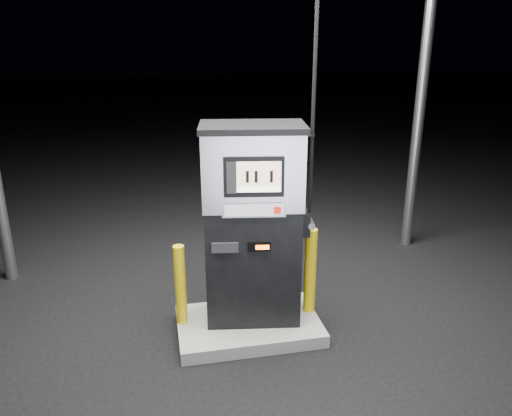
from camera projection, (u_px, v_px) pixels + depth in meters
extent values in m
plane|color=black|center=(249.00, 331.00, 5.73)|extent=(80.00, 80.00, 0.00)
cube|color=slate|center=(249.00, 326.00, 5.70)|extent=(1.60, 1.00, 0.15)
cylinder|color=gray|center=(420.00, 104.00, 7.42)|extent=(0.16, 0.16, 4.50)
cube|color=black|center=(253.00, 262.00, 5.56)|extent=(1.10, 0.74, 1.35)
cube|color=silver|center=(253.00, 169.00, 5.21)|extent=(1.13, 0.77, 0.81)
cube|color=black|center=(252.00, 127.00, 5.07)|extent=(1.18, 0.82, 0.06)
cube|color=black|center=(254.00, 177.00, 4.92)|extent=(0.60, 0.12, 0.41)
cube|color=beige|center=(259.00, 174.00, 4.90)|extent=(0.44, 0.07, 0.26)
cube|color=white|center=(259.00, 190.00, 4.95)|extent=(0.44, 0.07, 0.05)
cube|color=silver|center=(254.00, 210.00, 5.03)|extent=(0.64, 0.13, 0.15)
cube|color=#A1A3A9|center=(254.00, 211.00, 5.02)|extent=(0.59, 0.10, 0.11)
cube|color=#AE120B|center=(277.00, 210.00, 5.02)|extent=(0.07, 0.01, 0.08)
cube|color=black|center=(259.00, 247.00, 5.17)|extent=(0.24, 0.06, 0.10)
cube|color=#ED500B|center=(262.00, 247.00, 5.16)|extent=(0.14, 0.03, 0.05)
cube|color=black|center=(225.00, 248.00, 5.15)|extent=(0.28, 0.07, 0.11)
cube|color=black|center=(304.00, 223.00, 5.44)|extent=(0.14, 0.21, 0.27)
cylinder|color=gray|center=(310.00, 223.00, 5.44)|extent=(0.11, 0.25, 0.08)
cylinder|color=black|center=(315.00, 51.00, 4.81)|extent=(0.04, 0.04, 3.34)
cylinder|color=yellow|center=(180.00, 285.00, 5.50)|extent=(0.15, 0.15, 0.93)
cylinder|color=yellow|center=(310.00, 271.00, 5.73)|extent=(0.16, 0.16, 1.02)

